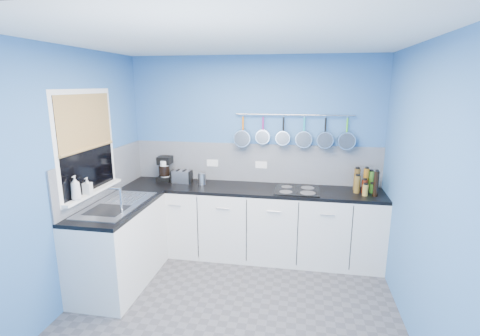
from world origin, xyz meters
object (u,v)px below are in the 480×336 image
(soap_bottle_b, at_px, (87,186))
(canister, at_px, (202,179))
(paper_towel, at_px, (165,171))
(coffee_maker, at_px, (165,169))
(hob, at_px, (297,190))
(toaster, at_px, (181,176))
(soap_bottle_a, at_px, (75,188))

(soap_bottle_b, relative_size, canister, 1.20)
(paper_towel, relative_size, coffee_maker, 0.86)
(soap_bottle_b, distance_m, coffee_maker, 1.21)
(hob, bearing_deg, coffee_maker, 174.47)
(paper_towel, relative_size, hob, 0.53)
(soap_bottle_b, height_order, paper_towel, soap_bottle_b)
(coffee_maker, bearing_deg, soap_bottle_b, -108.12)
(paper_towel, height_order, canister, paper_towel)
(toaster, relative_size, hob, 0.47)
(canister, bearing_deg, coffee_maker, 171.23)
(paper_towel, distance_m, coffee_maker, 0.03)
(canister, bearing_deg, paper_towel, 173.05)
(soap_bottle_b, relative_size, coffee_maker, 0.53)
(toaster, bearing_deg, coffee_maker, 173.18)
(soap_bottle_a, height_order, canister, soap_bottle_a)
(coffee_maker, relative_size, hob, 0.62)
(paper_towel, relative_size, canister, 1.94)
(toaster, distance_m, canister, 0.29)
(soap_bottle_a, height_order, coffee_maker, soap_bottle_a)
(soap_bottle_a, bearing_deg, paper_towel, 74.11)
(coffee_maker, distance_m, toaster, 0.26)
(coffee_maker, xyz_separation_m, canister, (0.53, -0.08, -0.09))
(soap_bottle_b, xyz_separation_m, paper_towel, (0.38, 1.13, -0.10))
(soap_bottle_b, bearing_deg, hob, 25.11)
(canister, bearing_deg, soap_bottle_a, -125.42)
(toaster, bearing_deg, soap_bottle_b, -114.73)
(soap_bottle_b, relative_size, toaster, 0.70)
(toaster, distance_m, hob, 1.50)
(soap_bottle_a, relative_size, hob, 0.46)
(canister, xyz_separation_m, hob, (1.20, -0.09, -0.07))
(soap_bottle_b, xyz_separation_m, coffee_maker, (0.37, 1.15, -0.07))
(soap_bottle_a, bearing_deg, canister, 54.58)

